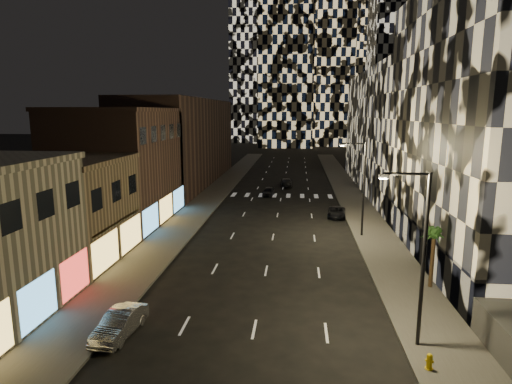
% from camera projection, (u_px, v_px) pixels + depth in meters
% --- Properties ---
extents(sidewalk_left, '(4.00, 120.00, 0.15)m').
position_uv_depth(sidewalk_left, '(214.00, 194.00, 63.04)').
color(sidewalk_left, '#47443F').
rests_on(sidewalk_left, ground).
extents(sidewalk_right, '(4.00, 120.00, 0.15)m').
position_uv_depth(sidewalk_right, '(351.00, 196.00, 61.13)').
color(sidewalk_right, '#47443F').
rests_on(sidewalk_right, ground).
extents(curb_left, '(0.20, 120.00, 0.15)m').
position_uv_depth(curb_left, '(228.00, 194.00, 62.84)').
color(curb_left, '#4C4C47').
rests_on(curb_left, ground).
extents(curb_right, '(0.20, 120.00, 0.15)m').
position_uv_depth(curb_right, '(336.00, 196.00, 61.33)').
color(curb_right, '#4C4C47').
rests_on(curb_right, ground).
extents(retail_tan, '(10.00, 10.00, 8.00)m').
position_uv_depth(retail_tan, '(58.00, 212.00, 34.62)').
color(retail_tan, '#7B654A').
rests_on(retail_tan, ground).
extents(retail_brown, '(10.00, 15.00, 12.00)m').
position_uv_depth(retail_brown, '(120.00, 168.00, 46.48)').
color(retail_brown, brown).
rests_on(retail_brown, ground).
extents(retail_filler_left, '(10.00, 40.00, 14.00)m').
position_uv_depth(retail_filler_left, '(184.00, 142.00, 72.21)').
color(retail_filler_left, brown).
rests_on(retail_filler_left, ground).
extents(midrise_base, '(0.60, 25.00, 3.00)m').
position_uv_depth(midrise_base, '(417.00, 239.00, 35.70)').
color(midrise_base, '#383838').
rests_on(midrise_base, ground).
extents(midrise_filler_right, '(16.00, 40.00, 18.00)m').
position_uv_depth(midrise_filler_right, '(415.00, 132.00, 65.36)').
color(midrise_filler_right, '#232326').
rests_on(midrise_filler_right, ground).
extents(tower_center_low, '(18.00, 18.00, 95.00)m').
position_uv_depth(tower_center_low, '(288.00, 3.00, 141.52)').
color(tower_center_low, black).
rests_on(tower_center_low, ground).
extents(streetlight_near, '(2.55, 0.25, 9.00)m').
position_uv_depth(streetlight_near, '(420.00, 248.00, 21.19)').
color(streetlight_near, black).
rests_on(streetlight_near, sidewalk_right).
extents(streetlight_far, '(2.55, 0.25, 9.00)m').
position_uv_depth(streetlight_far, '(361.00, 182.00, 40.75)').
color(streetlight_far, black).
rests_on(streetlight_far, sidewalk_right).
extents(car_silver_parked, '(1.88, 4.29, 1.37)m').
position_uv_depth(car_silver_parked, '(120.00, 324.00, 23.17)').
color(car_silver_parked, '#96969B').
rests_on(car_silver_parked, ground).
extents(car_dark_midlane, '(1.77, 3.77, 1.25)m').
position_uv_depth(car_dark_midlane, '(269.00, 191.00, 61.84)').
color(car_dark_midlane, black).
rests_on(car_dark_midlane, ground).
extents(car_dark_oncoming, '(2.00, 4.71, 1.36)m').
position_uv_depth(car_dark_oncoming, '(286.00, 182.00, 69.49)').
color(car_dark_oncoming, black).
rests_on(car_dark_oncoming, ground).
extents(car_dark_rightlane, '(2.39, 4.42, 1.18)m').
position_uv_depth(car_dark_rightlane, '(337.00, 212.00, 49.24)').
color(car_dark_rightlane, black).
rests_on(car_dark_rightlane, ground).
extents(fire_hydrant, '(0.39, 0.37, 0.78)m').
position_uv_depth(fire_hydrant, '(429.00, 362.00, 19.94)').
color(fire_hydrant, yellow).
rests_on(fire_hydrant, sidewalk_right).
extents(palm_tree, '(2.16, 2.14, 4.23)m').
position_uv_depth(palm_tree, '(434.00, 238.00, 28.78)').
color(palm_tree, '#47331E').
rests_on(palm_tree, sidewalk_right).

